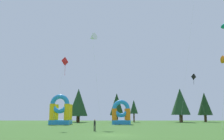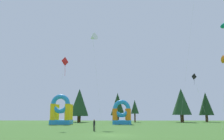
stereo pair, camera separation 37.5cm
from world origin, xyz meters
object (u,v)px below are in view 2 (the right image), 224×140
object	(u,v)px
inflatable_red_slide	(61,113)
person_near_camera	(94,124)
kite_white_delta	(93,37)
kite_black_diamond	(194,77)
kite_red_diamond	(66,62)
inflatable_orange_dome	(122,115)

from	to	relation	value
inflatable_red_slide	person_near_camera	bearing A→B (deg)	-66.79
kite_white_delta	inflatable_red_slide	world-z (taller)	kite_white_delta
kite_black_diamond	kite_red_diamond	world-z (taller)	kite_red_diamond
kite_white_delta	kite_red_diamond	xyz separation A→B (m)	(-4.08, -7.54, -7.02)
kite_black_diamond	inflatable_orange_dome	bearing A→B (deg)	145.26
kite_white_delta	kite_black_diamond	bearing A→B (deg)	-4.86
kite_white_delta	inflatable_red_slide	size ratio (longest dim) A/B	2.84
kite_white_delta	inflatable_red_slide	xyz separation A→B (m)	(-7.78, 7.49, -15.89)
kite_black_diamond	kite_red_diamond	xyz separation A→B (m)	(-24.55, -5.80, 1.89)
person_near_camera	inflatable_red_slide	world-z (taller)	inflatable_red_slide
kite_white_delta	kite_black_diamond	world-z (taller)	kite_white_delta
kite_red_diamond	inflatable_red_slide	size ratio (longest dim) A/B	1.77
kite_black_diamond	inflatable_orange_dome	world-z (taller)	kite_black_diamond
kite_white_delta	kite_red_diamond	world-z (taller)	kite_white_delta
kite_black_diamond	inflatable_red_slide	world-z (taller)	kite_black_diamond
inflatable_orange_dome	person_near_camera	bearing A→B (deg)	-101.27
person_near_camera	inflatable_red_slide	bearing A→B (deg)	117.75
kite_white_delta	kite_black_diamond	distance (m)	22.40
kite_black_diamond	inflatable_red_slide	xyz separation A→B (m)	(-28.25, 9.23, -6.98)
kite_white_delta	inflatable_orange_dome	xyz separation A→B (m)	(6.29, 8.09, -16.47)
kite_white_delta	person_near_camera	bearing A→B (deg)	-83.24
kite_black_diamond	kite_red_diamond	bearing A→B (deg)	-166.71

